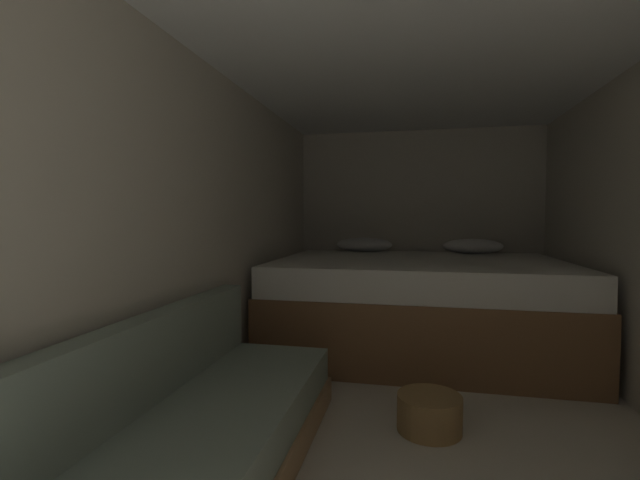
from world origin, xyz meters
name	(u,v)px	position (x,y,z in m)	size (l,w,h in m)	color
ground_plane	(419,441)	(0.00, 1.92, 0.00)	(7.25, 7.25, 0.00)	beige
wall_back	(417,227)	(0.00, 4.57, 1.07)	(2.69, 0.05, 2.13)	beige
wall_left	(187,237)	(-1.32, 1.92, 1.07)	(0.05, 5.25, 2.13)	beige
ceiling_slab	(424,22)	(0.00, 1.92, 2.16)	(2.69, 5.25, 0.05)	white
bed	(417,303)	(0.00, 3.59, 0.41)	(2.47, 1.85, 0.96)	brown
sofa_left	(154,477)	(-0.96, 1.02, 0.23)	(0.73, 2.64, 0.73)	tan
wicker_basket	(429,413)	(0.06, 2.05, 0.10)	(0.35, 0.35, 0.20)	olive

